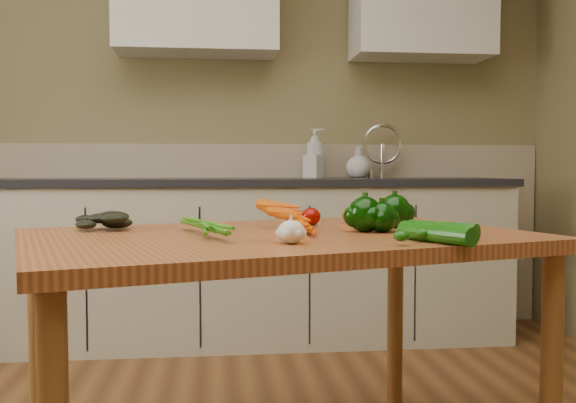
# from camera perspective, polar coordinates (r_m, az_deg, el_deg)

# --- Properties ---
(room) EXTENTS (4.04, 5.04, 2.64)m
(room) POSITION_cam_1_polar(r_m,az_deg,el_deg) (1.55, -6.61, 13.69)
(room) COLOR brown
(room) RESTS_ON ground
(counter_run) EXTENTS (2.84, 0.64, 1.14)m
(counter_run) POSITION_cam_1_polar(r_m,az_deg,el_deg) (3.58, -3.01, -5.04)
(counter_run) COLOR #B6B198
(counter_run) RESTS_ON ground
(table) EXTENTS (1.64, 1.30, 0.77)m
(table) POSITION_cam_1_polar(r_m,az_deg,el_deg) (1.89, -0.66, -5.41)
(table) COLOR #AF5E32
(table) RESTS_ON ground
(soap_bottle_a) EXTENTS (0.14, 0.14, 0.29)m
(soap_bottle_a) POSITION_cam_1_polar(r_m,az_deg,el_deg) (3.76, 2.38, 4.31)
(soap_bottle_a) COLOR silver
(soap_bottle_a) RESTS_ON counter_run
(soap_bottle_b) EXTENTS (0.13, 0.13, 0.20)m
(soap_bottle_b) POSITION_cam_1_polar(r_m,az_deg,el_deg) (3.72, 2.25, 3.64)
(soap_bottle_b) COLOR silver
(soap_bottle_b) RESTS_ON counter_run
(soap_bottle_c) EXTENTS (0.20, 0.20, 0.18)m
(soap_bottle_c) POSITION_cam_1_polar(r_m,az_deg,el_deg) (3.80, 6.27, 3.46)
(soap_bottle_c) COLOR silver
(soap_bottle_c) RESTS_ON counter_run
(carrot_bunch) EXTENTS (0.31, 0.27, 0.07)m
(carrot_bunch) POSITION_cam_1_polar(r_m,az_deg,el_deg) (1.88, -2.09, -1.74)
(carrot_bunch) COLOR #E25705
(carrot_bunch) RESTS_ON table
(leafy_greens) EXTENTS (0.20, 0.18, 0.10)m
(leafy_greens) POSITION_cam_1_polar(r_m,az_deg,el_deg) (2.05, -16.47, -1.05)
(leafy_greens) COLOR black
(leafy_greens) RESTS_ON table
(garlic_bulb) EXTENTS (0.07, 0.07, 0.06)m
(garlic_bulb) POSITION_cam_1_polar(r_m,az_deg,el_deg) (1.62, 0.29, -2.73)
(garlic_bulb) COLOR white
(garlic_bulb) RESTS_ON table
(pepper_a) EXTENTS (0.10, 0.10, 0.10)m
(pepper_a) POSITION_cam_1_polar(r_m,az_deg,el_deg) (1.93, 6.86, -1.15)
(pepper_a) COLOR black
(pepper_a) RESTS_ON table
(pepper_b) EXTENTS (0.10, 0.10, 0.10)m
(pepper_b) POSITION_cam_1_polar(r_m,az_deg,el_deg) (2.09, 9.46, -0.86)
(pepper_b) COLOR black
(pepper_b) RESTS_ON table
(pepper_c) EXTENTS (0.09, 0.09, 0.09)m
(pepper_c) POSITION_cam_1_polar(r_m,az_deg,el_deg) (1.93, 8.34, -1.39)
(pepper_c) COLOR black
(pepper_c) RESTS_ON table
(tomato_a) EXTENTS (0.06, 0.06, 0.06)m
(tomato_a) POSITION_cam_1_polar(r_m,az_deg,el_deg) (2.13, 2.05, -1.35)
(tomato_a) COLOR #8B0902
(tomato_a) RESTS_ON table
(tomato_b) EXTENTS (0.06, 0.06, 0.06)m
(tomato_b) POSITION_cam_1_polar(r_m,az_deg,el_deg) (2.22, 5.63, -1.21)
(tomato_b) COLOR #CC4D05
(tomato_b) RESTS_ON table
(tomato_c) EXTENTS (0.07, 0.07, 0.07)m
(tomato_c) POSITION_cam_1_polar(r_m,az_deg,el_deg) (2.19, 7.14, -1.16)
(tomato_c) COLOR #CC4D05
(tomato_c) RESTS_ON table
(zucchini_a) EXTENTS (0.17, 0.18, 0.05)m
(zucchini_a) POSITION_cam_1_polar(r_m,az_deg,el_deg) (1.77, 13.55, -2.51)
(zucchini_a) COLOR #0C4A07
(zucchini_a) RESTS_ON table
(zucchini_b) EXTENTS (0.15, 0.23, 0.05)m
(zucchini_b) POSITION_cam_1_polar(r_m,az_deg,el_deg) (1.68, 13.01, -2.76)
(zucchini_b) COLOR #0C4A07
(zucchini_b) RESTS_ON table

